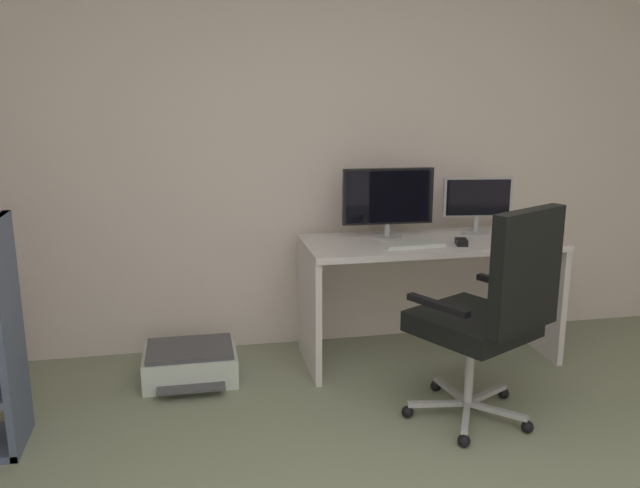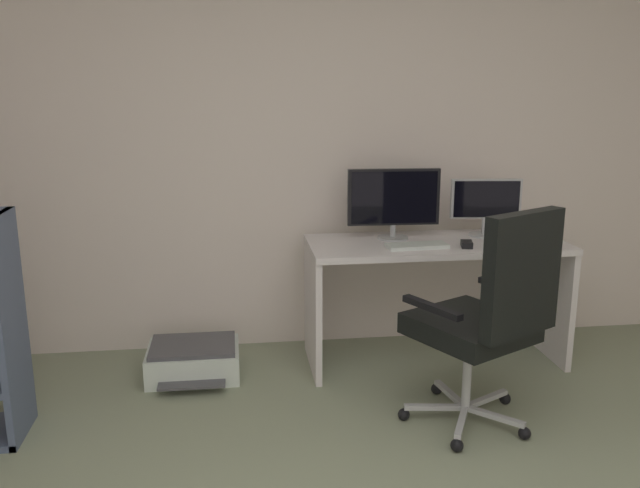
{
  "view_description": "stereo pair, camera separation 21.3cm",
  "coord_description": "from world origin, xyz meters",
  "px_view_note": "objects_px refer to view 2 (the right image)",
  "views": [
    {
      "loc": [
        -0.67,
        -1.28,
        1.62
      ],
      "look_at": [
        -0.02,
        1.99,
        0.81
      ],
      "focal_mm": 37.43,
      "sensor_mm": 36.0,
      "label": 1
    },
    {
      "loc": [
        -0.46,
        -1.32,
        1.62
      ],
      "look_at": [
        -0.02,
        1.99,
        0.81
      ],
      "focal_mm": 37.43,
      "sensor_mm": 36.0,
      "label": 2
    }
  ],
  "objects_px": {
    "monitor_main": "(394,200)",
    "computer_mouse": "(467,244)",
    "desk": "(435,273)",
    "keyboard": "(417,246)",
    "monitor_secondary": "(486,203)",
    "printer": "(194,360)",
    "office_chair": "(488,313)"
  },
  "relations": [
    {
      "from": "office_chair",
      "to": "printer",
      "type": "bearing_deg",
      "value": 150.27
    },
    {
      "from": "monitor_main",
      "to": "monitor_secondary",
      "type": "distance_m",
      "value": 0.56
    },
    {
      "from": "monitor_secondary",
      "to": "computer_mouse",
      "type": "distance_m",
      "value": 0.37
    },
    {
      "from": "desk",
      "to": "keyboard",
      "type": "height_order",
      "value": "keyboard"
    },
    {
      "from": "monitor_main",
      "to": "computer_mouse",
      "type": "relative_size",
      "value": 5.36
    },
    {
      "from": "printer",
      "to": "office_chair",
      "type": "bearing_deg",
      "value": -29.73
    },
    {
      "from": "computer_mouse",
      "to": "office_chair",
      "type": "height_order",
      "value": "office_chair"
    },
    {
      "from": "monitor_main",
      "to": "computer_mouse",
      "type": "distance_m",
      "value": 0.49
    },
    {
      "from": "desk",
      "to": "monitor_secondary",
      "type": "height_order",
      "value": "monitor_secondary"
    },
    {
      "from": "desk",
      "to": "monitor_main",
      "type": "distance_m",
      "value": 0.5
    },
    {
      "from": "keyboard",
      "to": "office_chair",
      "type": "xyz_separation_m",
      "value": [
        0.14,
        -0.71,
        -0.15
      ]
    },
    {
      "from": "keyboard",
      "to": "computer_mouse",
      "type": "xyz_separation_m",
      "value": [
        0.28,
        -0.03,
        0.01
      ]
    },
    {
      "from": "keyboard",
      "to": "office_chair",
      "type": "height_order",
      "value": "office_chair"
    },
    {
      "from": "computer_mouse",
      "to": "monitor_main",
      "type": "bearing_deg",
      "value": 158.27
    },
    {
      "from": "monitor_secondary",
      "to": "computer_mouse",
      "type": "height_order",
      "value": "monitor_secondary"
    },
    {
      "from": "monitor_main",
      "to": "keyboard",
      "type": "height_order",
      "value": "monitor_main"
    },
    {
      "from": "office_chair",
      "to": "printer",
      "type": "distance_m",
      "value": 1.69
    },
    {
      "from": "monitor_main",
      "to": "computer_mouse",
      "type": "height_order",
      "value": "monitor_main"
    },
    {
      "from": "monitor_secondary",
      "to": "office_chair",
      "type": "distance_m",
      "value": 1.05
    },
    {
      "from": "monitor_main",
      "to": "computer_mouse",
      "type": "xyz_separation_m",
      "value": [
        0.36,
        -0.25,
        -0.22
      ]
    },
    {
      "from": "monitor_main",
      "to": "monitor_secondary",
      "type": "relative_size",
      "value": 1.29
    },
    {
      "from": "office_chair",
      "to": "printer",
      "type": "xyz_separation_m",
      "value": [
        -1.4,
        0.8,
        -0.5
      ]
    },
    {
      "from": "computer_mouse",
      "to": "keyboard",
      "type": "bearing_deg",
      "value": -171.93
    },
    {
      "from": "desk",
      "to": "printer",
      "type": "height_order",
      "value": "desk"
    },
    {
      "from": "computer_mouse",
      "to": "office_chair",
      "type": "bearing_deg",
      "value": -87.36
    },
    {
      "from": "monitor_main",
      "to": "office_chair",
      "type": "bearing_deg",
      "value": -76.43
    },
    {
      "from": "monitor_main",
      "to": "printer",
      "type": "relative_size",
      "value": 1.05
    },
    {
      "from": "keyboard",
      "to": "office_chair",
      "type": "distance_m",
      "value": 0.74
    },
    {
      "from": "printer",
      "to": "monitor_main",
      "type": "bearing_deg",
      "value": 6.89
    },
    {
      "from": "monitor_main",
      "to": "monitor_secondary",
      "type": "xyz_separation_m",
      "value": [
        0.56,
        0.0,
        -0.03
      ]
    },
    {
      "from": "monitor_main",
      "to": "office_chair",
      "type": "relative_size",
      "value": 0.49
    },
    {
      "from": "desk",
      "to": "computer_mouse",
      "type": "distance_m",
      "value": 0.29
    }
  ]
}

